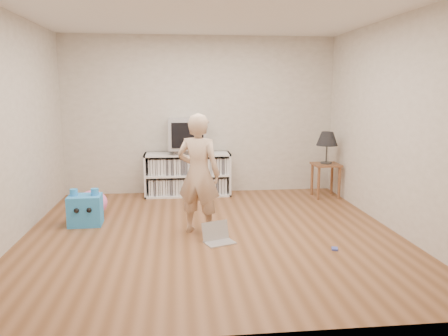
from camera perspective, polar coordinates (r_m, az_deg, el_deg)
ground at (r=5.37m, az=-1.63°, el=-8.54°), size 4.50×4.50×0.00m
walls at (r=5.10m, az=-1.70°, el=5.43°), size 4.52×4.52×2.60m
ceiling at (r=5.16m, az=-1.78°, el=19.97°), size 4.50×4.50×0.01m
media_unit at (r=7.24m, az=-4.77°, el=-0.80°), size 1.40×0.45×0.70m
dvd_deck at (r=7.16m, az=-4.81°, el=2.20°), size 0.45×0.35×0.07m
crt_tv at (r=7.12m, az=-4.85°, el=4.47°), size 0.60×0.53×0.50m
side_table at (r=7.25m, az=13.15°, el=-0.48°), size 0.42×0.42×0.55m
table_lamp at (r=7.17m, az=13.31°, el=3.64°), size 0.34×0.34×0.52m
person at (r=5.24m, az=-3.34°, el=-0.79°), size 0.62×0.52×1.46m
laptop at (r=5.06m, az=-0.85°, el=-8.96°), size 0.40×0.36×0.23m
playing_cards at (r=4.99m, az=14.26°, el=-10.19°), size 0.09×0.10×0.02m
plush_blue at (r=5.91m, az=-17.67°, el=-5.20°), size 0.42×0.37×0.48m
plush_pink at (r=6.35m, az=-16.82°, el=-4.38°), size 0.54×0.54×0.35m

